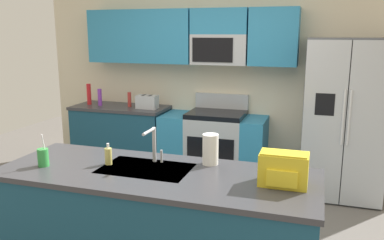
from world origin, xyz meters
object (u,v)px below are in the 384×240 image
at_px(toaster, 147,102).
at_px(backpack, 284,168).
at_px(pepper_mill, 129,100).
at_px(drink_cup_green, 43,157).
at_px(range_oven, 213,146).
at_px(soap_dispenser, 108,156).
at_px(paper_towel_roll, 210,149).
at_px(sink_faucet, 153,142).
at_px(bottle_purple, 100,97).
at_px(bottle_red, 89,94).
at_px(refrigerator, 344,119).

distance_m(toaster, backpack, 3.02).
relative_size(pepper_mill, drink_cup_green, 0.78).
distance_m(pepper_mill, backpack, 3.25).
distance_m(range_oven, toaster, 1.07).
height_order(drink_cup_green, soap_dispenser, drink_cup_green).
bearing_deg(soap_dispenser, paper_towel_roll, 18.32).
relative_size(range_oven, drink_cup_green, 5.30).
distance_m(drink_cup_green, paper_towel_roll, 1.29).
distance_m(pepper_mill, sink_faucet, 2.49).
distance_m(sink_faucet, soap_dispenser, 0.37).
bearing_deg(backpack, bottle_purple, 140.36).
bearing_deg(pepper_mill, bottle_purple, -174.81).
relative_size(range_oven, toaster, 4.86).
bearing_deg(sink_faucet, bottle_red, 131.90).
distance_m(drink_cup_green, soap_dispenser, 0.49).
bearing_deg(refrigerator, pepper_mill, 178.57).
relative_size(refrigerator, drink_cup_green, 7.20).
relative_size(pepper_mill, paper_towel_roll, 0.83).
distance_m(refrigerator, sink_faucet, 2.56).
bearing_deg(drink_cup_green, bottle_red, 114.67).
xyz_separation_m(range_oven, drink_cup_green, (-0.70, -2.47, 0.53)).
bearing_deg(bottle_purple, soap_dispenser, -58.07).
height_order(range_oven, bottle_red, bottle_red).
xyz_separation_m(refrigerator, backpack, (-0.48, -2.23, 0.09)).
xyz_separation_m(refrigerator, drink_cup_green, (-2.27, -2.40, 0.05)).
relative_size(refrigerator, backpack, 5.78).
xyz_separation_m(toaster, paper_towel_roll, (1.42, -1.98, 0.03)).
bearing_deg(paper_towel_roll, refrigerator, 61.55).
distance_m(refrigerator, soap_dispenser, 2.86).
bearing_deg(soap_dispenser, backpack, -0.91).
bearing_deg(pepper_mill, backpack, -45.12).
xyz_separation_m(range_oven, sink_faucet, (0.08, -2.14, 0.62)).
distance_m(range_oven, backpack, 2.62).
xyz_separation_m(bottle_purple, drink_cup_green, (0.94, -2.43, -0.05)).
xyz_separation_m(sink_faucet, soap_dispenser, (-0.32, -0.15, -0.10)).
distance_m(toaster, drink_cup_green, 2.43).
relative_size(toaster, sink_faucet, 0.99).
bearing_deg(paper_towel_roll, backpack, -24.97).
bearing_deg(sink_faucet, drink_cup_green, -156.57).
distance_m(toaster, paper_towel_roll, 2.44).
bearing_deg(sink_faucet, pepper_mill, 120.91).
relative_size(range_oven, paper_towel_roll, 5.67).
height_order(sink_faucet, drink_cup_green, sink_faucet).
xyz_separation_m(drink_cup_green, paper_towel_roll, (1.21, 0.44, 0.05)).
xyz_separation_m(refrigerator, sink_faucet, (-1.50, -2.07, 0.14)).
xyz_separation_m(refrigerator, bottle_red, (-3.40, 0.06, 0.12)).
height_order(pepper_mill, drink_cup_green, drink_cup_green).
height_order(bottle_red, sink_faucet, bottle_red).
height_order(range_oven, refrigerator, refrigerator).
xyz_separation_m(bottle_red, paper_towel_roll, (2.34, -2.02, -0.03)).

